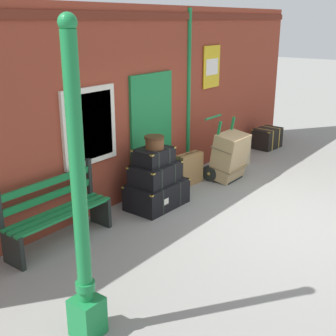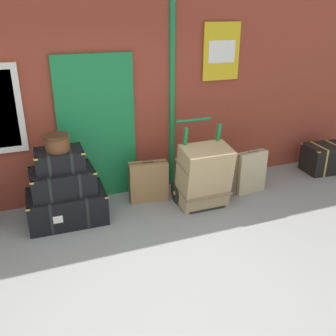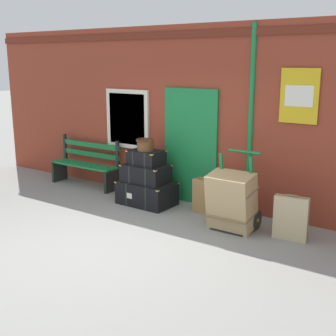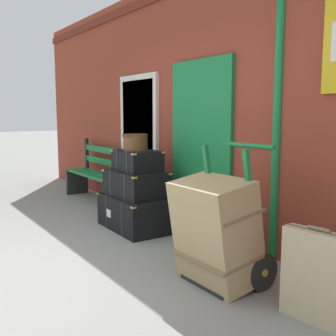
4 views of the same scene
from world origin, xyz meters
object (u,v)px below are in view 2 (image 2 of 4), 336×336
(steamer_trunk_middle, at_px, (63,181))
(corner_trunk, at_px, (325,158))
(steamer_trunk_base, at_px, (67,206))
(suitcase_charcoal, at_px, (251,172))
(steamer_trunk_top, at_px, (59,160))
(porters_trolley, at_px, (198,184))
(round_hatbox, at_px, (57,142))
(large_brown_trunk, at_px, (204,176))
(suitcase_tan, at_px, (149,182))

(steamer_trunk_middle, relative_size, corner_trunk, 1.13)
(steamer_trunk_base, distance_m, suitcase_charcoal, 2.76)
(steamer_trunk_top, xyz_separation_m, suitcase_charcoal, (2.78, -0.18, -0.54))
(steamer_trunk_base, relative_size, porters_trolley, 0.85)
(steamer_trunk_middle, distance_m, porters_trolley, 1.92)
(steamer_trunk_base, bearing_deg, steamer_trunk_top, 127.99)
(corner_trunk, bearing_deg, round_hatbox, -178.91)
(steamer_trunk_top, relative_size, porters_trolley, 0.51)
(round_hatbox, xyz_separation_m, large_brown_trunk, (1.90, -0.31, -0.65))
(steamer_trunk_top, relative_size, suitcase_charcoal, 0.89)
(steamer_trunk_middle, xyz_separation_m, steamer_trunk_top, (-0.01, 0.02, 0.29))
(steamer_trunk_middle, relative_size, steamer_trunk_top, 1.33)
(suitcase_charcoal, bearing_deg, steamer_trunk_middle, 176.89)
(steamer_trunk_middle, height_order, round_hatbox, round_hatbox)
(porters_trolley, bearing_deg, suitcase_charcoal, -0.81)
(round_hatbox, bearing_deg, suitcase_tan, 7.26)
(steamer_trunk_top, bearing_deg, porters_trolley, -4.91)
(suitcase_tan, height_order, corner_trunk, suitcase_tan)
(steamer_trunk_base, height_order, suitcase_tan, suitcase_tan)
(steamer_trunk_base, xyz_separation_m, porters_trolley, (1.87, -0.13, 0.06))
(steamer_trunk_base, height_order, large_brown_trunk, large_brown_trunk)
(steamer_trunk_middle, distance_m, suitcase_charcoal, 2.79)
(large_brown_trunk, xyz_separation_m, suitcase_tan, (-0.67, 0.47, -0.17))
(suitcase_tan, relative_size, corner_trunk, 0.87)
(corner_trunk, bearing_deg, steamer_trunk_top, -179.20)
(round_hatbox, relative_size, porters_trolley, 0.26)
(steamer_trunk_middle, xyz_separation_m, corner_trunk, (4.43, 0.09, -0.34))
(porters_trolley, bearing_deg, corner_trunk, 5.04)
(suitcase_charcoal, height_order, corner_trunk, suitcase_charcoal)
(round_hatbox, xyz_separation_m, corner_trunk, (4.44, 0.08, -0.88))
(round_hatbox, relative_size, corner_trunk, 0.44)
(suitcase_charcoal, distance_m, suitcase_tan, 1.58)
(suitcase_tan, bearing_deg, porters_trolley, -24.03)
(steamer_trunk_middle, bearing_deg, large_brown_trunk, -9.35)
(steamer_trunk_middle, height_order, suitcase_tan, steamer_trunk_middle)
(large_brown_trunk, bearing_deg, corner_trunk, 8.88)
(steamer_trunk_middle, height_order, corner_trunk, steamer_trunk_middle)
(steamer_trunk_top, bearing_deg, suitcase_charcoal, -3.60)
(steamer_trunk_top, xyz_separation_m, suitcase_tan, (1.23, 0.13, -0.57))
(steamer_trunk_top, height_order, large_brown_trunk, steamer_trunk_top)
(steamer_trunk_top, xyz_separation_m, round_hatbox, (-0.00, -0.02, 0.25))
(suitcase_tan, bearing_deg, corner_trunk, -1.29)
(steamer_trunk_top, xyz_separation_m, large_brown_trunk, (1.89, -0.34, -0.40))
(porters_trolley, relative_size, suitcase_tan, 1.90)
(steamer_trunk_base, height_order, round_hatbox, round_hatbox)
(steamer_trunk_middle, bearing_deg, steamer_trunk_base, -25.76)
(steamer_trunk_base, relative_size, suitcase_tan, 1.61)
(steamer_trunk_base, relative_size, round_hatbox, 3.21)
(steamer_trunk_base, bearing_deg, large_brown_trunk, -9.14)
(steamer_trunk_middle, bearing_deg, suitcase_tan, 7.39)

